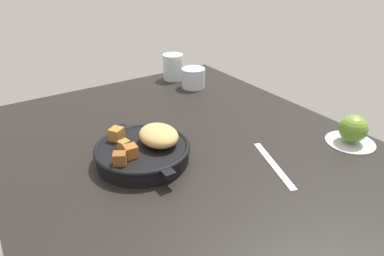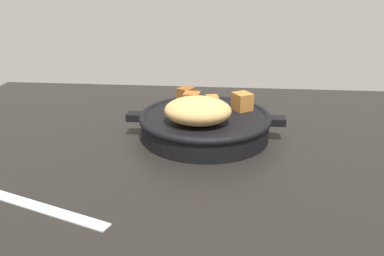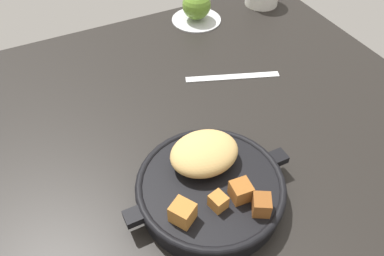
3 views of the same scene
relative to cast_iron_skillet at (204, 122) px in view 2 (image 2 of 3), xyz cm
name	(u,v)px [view 2 (image 2 of 3)]	position (x,y,z in cm)	size (l,w,h in cm)	color
ground_plane	(206,177)	(-1.06, 11.52, -4.09)	(103.36, 85.84, 2.40)	black
cast_iron_skillet	(204,122)	(0.00, 0.00, 0.00)	(26.12, 21.84, 8.02)	black
butter_knife	(40,207)	(17.86, 23.39, -2.71)	(19.23, 1.60, 0.36)	silver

